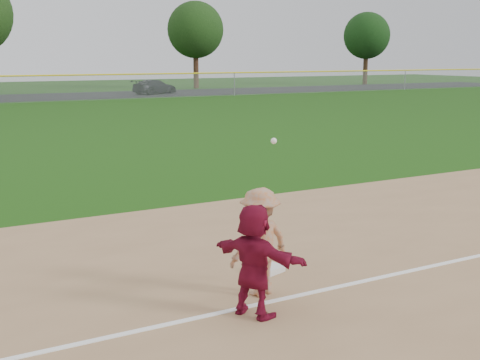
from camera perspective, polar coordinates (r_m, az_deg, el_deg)
name	(u,v)px	position (r m, az deg, el deg)	size (l,w,h in m)	color
ground	(284,277)	(9.72, 4.22, -9.12)	(160.00, 160.00, 0.00)	#1A480D
foul_line	(313,292)	(9.09, 6.96, -10.52)	(60.00, 0.10, 0.01)	white
first_base	(266,268)	(9.85, 2.52, -8.38)	(0.44, 0.44, 0.10)	silver
base_runner	(254,260)	(8.03, 1.35, -7.63)	(1.43, 0.46, 1.54)	maroon
car_right	(155,87)	(56.58, -8.08, 8.75)	(1.84, 4.52, 1.31)	black
first_base_play	(260,242)	(8.74, 1.90, -5.86)	(1.13, 0.79, 2.27)	gray
tree_3	(195,30)	(66.23, -4.25, 14.00)	(6.00, 6.00, 9.19)	#3B2215
tree_4	(367,36)	(76.55, 11.92, 13.24)	(5.60, 5.60, 8.67)	#352213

